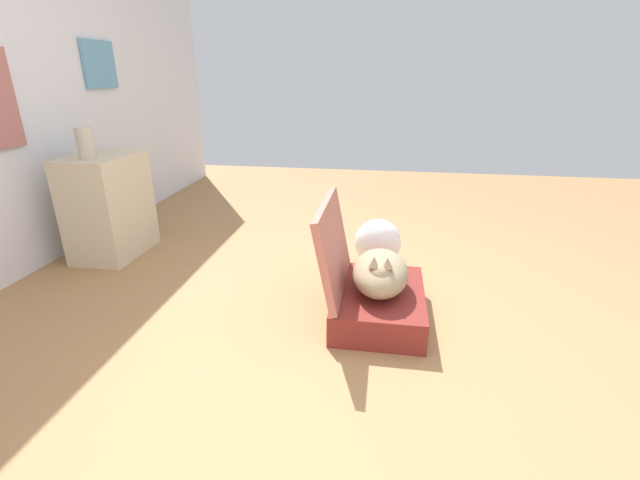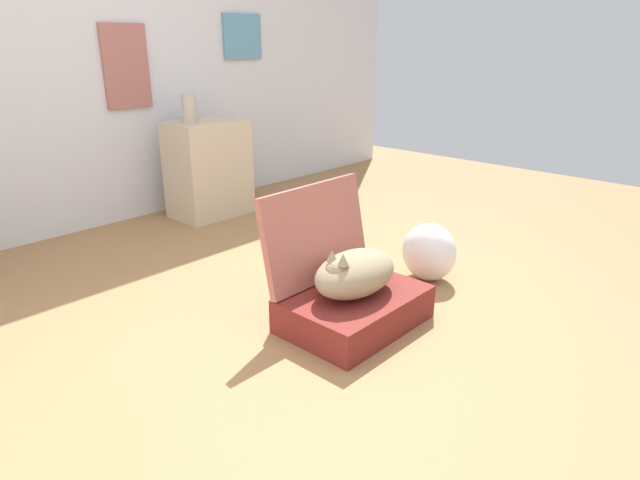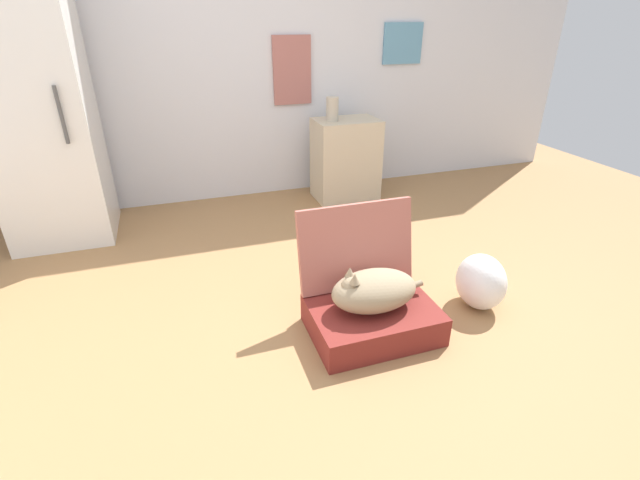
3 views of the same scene
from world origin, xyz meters
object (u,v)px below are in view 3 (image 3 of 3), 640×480
(plastic_bag_white, at_px, (481,282))
(vase_tall, at_px, (332,109))
(cat, at_px, (373,290))
(refrigerator, at_px, (41,120))
(suitcase_base, at_px, (372,320))
(side_table, at_px, (346,160))

(plastic_bag_white, bearing_deg, vase_tall, 97.07)
(cat, distance_m, vase_tall, 1.97)
(cat, relative_size, refrigerator, 0.31)
(plastic_bag_white, bearing_deg, refrigerator, 142.61)
(plastic_bag_white, height_order, vase_tall, vase_tall)
(suitcase_base, distance_m, side_table, 1.96)
(cat, height_order, plastic_bag_white, cat)
(cat, xyz_separation_m, refrigerator, (-1.65, 1.81, 0.59))
(refrigerator, distance_m, side_table, 2.29)
(plastic_bag_white, bearing_deg, side_table, 92.80)
(side_table, xyz_separation_m, vase_tall, (-0.13, -0.02, 0.44))
(plastic_bag_white, xyz_separation_m, side_table, (-0.09, 1.83, 0.19))
(cat, height_order, vase_tall, vase_tall)
(suitcase_base, xyz_separation_m, refrigerator, (-1.66, 1.81, 0.77))
(cat, bearing_deg, vase_tall, 76.28)
(refrigerator, bearing_deg, vase_tall, 0.90)
(plastic_bag_white, distance_m, refrigerator, 3.00)
(refrigerator, bearing_deg, side_table, 1.28)
(refrigerator, bearing_deg, plastic_bag_white, -37.39)
(cat, bearing_deg, plastic_bag_white, 2.48)
(vase_tall, bearing_deg, refrigerator, -179.10)
(plastic_bag_white, relative_size, refrigerator, 0.19)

